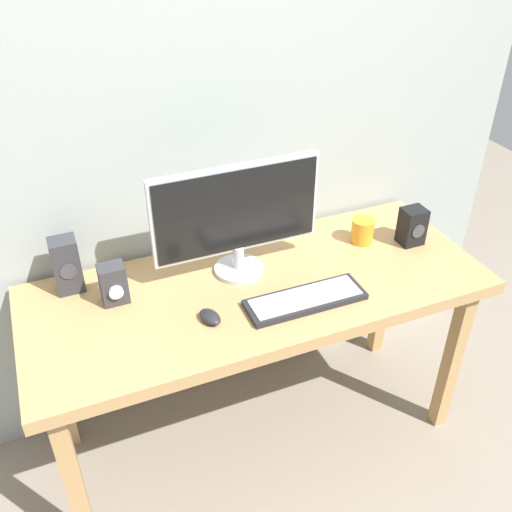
% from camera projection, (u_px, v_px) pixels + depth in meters
% --- Properties ---
extents(ground_plane, '(6.00, 6.00, 0.00)m').
position_uv_depth(ground_plane, '(258.00, 430.00, 2.35)').
color(ground_plane, gray).
extents(wall_back, '(2.43, 0.04, 3.00)m').
position_uv_depth(wall_back, '(215.00, 29.00, 1.77)').
color(wall_back, '#9EA8A3').
rests_on(wall_back, ground_plane).
extents(desk, '(1.56, 0.62, 0.75)m').
position_uv_depth(desk, '(259.00, 303.00, 1.97)').
color(desk, tan).
rests_on(desk, ground_plane).
extents(monitor, '(0.58, 0.17, 0.40)m').
position_uv_depth(monitor, '(237.00, 215.00, 1.88)').
color(monitor, silver).
rests_on(monitor, desk).
extents(keyboard_primary, '(0.40, 0.13, 0.02)m').
position_uv_depth(keyboard_primary, '(305.00, 299.00, 1.84)').
color(keyboard_primary, '#232328').
rests_on(keyboard_primary, desk).
extents(mouse, '(0.08, 0.10, 0.03)m').
position_uv_depth(mouse, '(210.00, 317.00, 1.77)').
color(mouse, '#232328').
rests_on(mouse, desk).
extents(speaker_right, '(0.08, 0.08, 0.14)m').
position_uv_depth(speaker_right, '(412.00, 226.00, 2.11)').
color(speaker_right, black).
rests_on(speaker_right, desk).
extents(speaker_left, '(0.09, 0.08, 0.19)m').
position_uv_depth(speaker_left, '(67.00, 265.00, 1.86)').
color(speaker_left, '#333338').
rests_on(speaker_left, desk).
extents(audio_controller, '(0.08, 0.08, 0.14)m').
position_uv_depth(audio_controller, '(113.00, 284.00, 1.82)').
color(audio_controller, '#333338').
rests_on(audio_controller, desk).
extents(coffee_mug, '(0.08, 0.08, 0.09)m').
position_uv_depth(coffee_mug, '(362.00, 231.00, 2.13)').
color(coffee_mug, orange).
rests_on(coffee_mug, desk).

